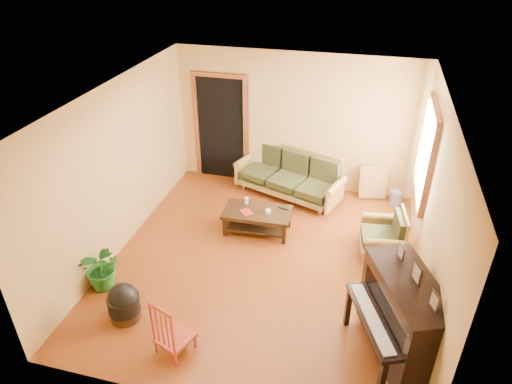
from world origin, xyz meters
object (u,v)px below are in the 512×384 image
(armchair, at_px, (382,233))
(potted_plant, at_px, (103,267))
(coffee_table, at_px, (257,221))
(red_chair, at_px, (173,325))
(sofa, at_px, (288,175))
(piano, at_px, (403,321))
(footstool, at_px, (124,306))
(ceramic_crock, at_px, (396,198))

(armchair, relative_size, potted_plant, 1.09)
(coffee_table, distance_m, red_chair, 2.68)
(sofa, relative_size, potted_plant, 2.94)
(piano, distance_m, red_chair, 2.65)
(coffee_table, bearing_deg, armchair, -2.24)
(red_chair, bearing_deg, sofa, 102.46)
(armchair, relative_size, footstool, 1.78)
(ceramic_crock, bearing_deg, armchair, -99.57)
(sofa, height_order, ceramic_crock, sofa)
(armchair, relative_size, ceramic_crock, 2.76)
(footstool, distance_m, red_chair, 0.93)
(sofa, bearing_deg, piano, -40.26)
(piano, relative_size, footstool, 3.14)
(potted_plant, bearing_deg, piano, -3.19)
(piano, bearing_deg, sofa, 97.96)
(sofa, height_order, footstool, sofa)
(coffee_table, distance_m, potted_plant, 2.55)
(piano, xyz_separation_m, footstool, (-3.42, -0.25, -0.38))
(armchair, bearing_deg, red_chair, -139.79)
(coffee_table, distance_m, armchair, 2.00)
(coffee_table, xyz_separation_m, piano, (2.24, -2.08, 0.38))
(piano, relative_size, ceramic_crock, 4.87)
(armchair, xyz_separation_m, ceramic_crock, (0.26, 1.53, -0.24))
(sofa, relative_size, coffee_table, 1.81)
(armchair, bearing_deg, piano, -90.69)
(armchair, relative_size, red_chair, 0.91)
(red_chair, relative_size, ceramic_crock, 3.05)
(coffee_table, xyz_separation_m, red_chair, (-0.34, -2.65, 0.21))
(footstool, relative_size, potted_plant, 0.61)
(sofa, xyz_separation_m, footstool, (-1.45, -3.61, -0.23))
(red_chair, xyz_separation_m, ceramic_crock, (2.59, 4.10, -0.28))
(sofa, height_order, piano, piano)
(piano, xyz_separation_m, potted_plant, (-3.99, 0.22, -0.24))
(armchair, bearing_deg, footstool, -152.39)
(armchair, height_order, ceramic_crock, armchair)
(piano, distance_m, potted_plant, 4.00)
(footstool, xyz_separation_m, potted_plant, (-0.56, 0.47, 0.14))
(piano, height_order, red_chair, piano)
(piano, distance_m, footstool, 3.45)
(coffee_table, xyz_separation_m, armchair, (1.99, -0.08, 0.17))
(coffee_table, relative_size, armchair, 1.49)
(sofa, relative_size, red_chair, 2.44)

